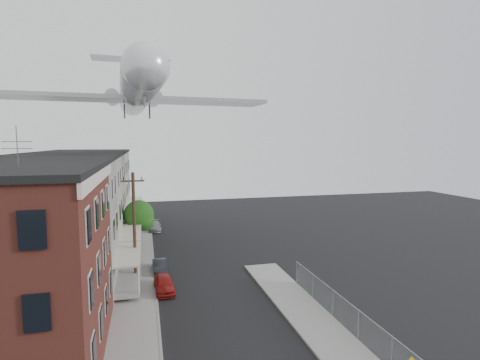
# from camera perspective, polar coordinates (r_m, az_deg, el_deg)

# --- Properties ---
(sidewalk_left) EXTENTS (3.00, 62.00, 0.12)m
(sidewalk_left) POSITION_cam_1_polar(r_m,az_deg,el_deg) (38.86, -15.26, -11.40)
(sidewalk_left) COLOR gray
(sidewalk_left) RESTS_ON ground
(sidewalk_right) EXTENTS (3.00, 26.00, 0.12)m
(sidewalk_right) POSITION_cam_1_polar(r_m,az_deg,el_deg) (24.49, 12.98, -22.01)
(sidewalk_right) COLOR gray
(sidewalk_right) RESTS_ON ground
(curb_left) EXTENTS (0.15, 62.00, 0.14)m
(curb_left) POSITION_cam_1_polar(r_m,az_deg,el_deg) (38.86, -13.08, -11.34)
(curb_left) COLOR gray
(curb_left) RESTS_ON ground
(curb_right) EXTENTS (0.15, 26.00, 0.14)m
(curb_right) POSITION_cam_1_polar(r_m,az_deg,el_deg) (23.92, 9.63, -22.63)
(curb_right) COLOR gray
(curb_right) RESTS_ON ground
(row_house_a) EXTENTS (11.98, 7.00, 10.30)m
(row_house_a) POSITION_cam_1_polar(r_m,az_deg,el_deg) (31.18, -27.75, -6.52)
(row_house_a) COLOR slate
(row_house_a) RESTS_ON ground
(row_house_b) EXTENTS (11.98, 7.00, 10.30)m
(row_house_b) POSITION_cam_1_polar(r_m,az_deg,el_deg) (37.90, -25.32, -4.32)
(row_house_b) COLOR #71685A
(row_house_b) RESTS_ON ground
(row_house_c) EXTENTS (11.98, 7.00, 10.30)m
(row_house_c) POSITION_cam_1_polar(r_m,az_deg,el_deg) (44.70, -23.63, -2.78)
(row_house_c) COLOR slate
(row_house_c) RESTS_ON ground
(row_house_d) EXTENTS (11.98, 7.00, 10.30)m
(row_house_d) POSITION_cam_1_polar(r_m,az_deg,el_deg) (51.56, -22.40, -1.64)
(row_house_d) COLOR #71685A
(row_house_d) RESTS_ON ground
(row_house_e) EXTENTS (11.98, 7.00, 10.30)m
(row_house_e) POSITION_cam_1_polar(r_m,az_deg,el_deg) (58.45, -21.45, -0.77)
(row_house_e) COLOR slate
(row_house_e) RESTS_ON ground
(chainlink_fence) EXTENTS (0.06, 18.06, 1.90)m
(chainlink_fence) POSITION_cam_1_polar(r_m,az_deg,el_deg) (23.97, 17.60, -20.27)
(chainlink_fence) COLOR gray
(chainlink_fence) RESTS_ON ground
(utility_pole) EXTENTS (1.80, 0.26, 9.00)m
(utility_pole) POSITION_cam_1_polar(r_m,az_deg,el_deg) (31.89, -15.82, -6.64)
(utility_pole) COLOR black
(utility_pole) RESTS_ON ground
(street_tree) EXTENTS (3.22, 3.20, 5.20)m
(street_tree) POSITION_cam_1_polar(r_m,az_deg,el_deg) (41.85, -15.00, -5.38)
(street_tree) COLOR black
(street_tree) RESTS_ON ground
(car_near) EXTENTS (1.63, 3.67, 1.23)m
(car_near) POSITION_cam_1_polar(r_m,az_deg,el_deg) (30.26, -11.49, -15.25)
(car_near) COLOR maroon
(car_near) RESTS_ON ground
(car_mid) EXTENTS (1.25, 3.29, 1.07)m
(car_mid) POSITION_cam_1_polar(r_m,az_deg,el_deg) (34.52, -12.15, -12.72)
(car_mid) COLOR black
(car_mid) RESTS_ON ground
(car_far) EXTENTS (1.64, 3.94, 1.14)m
(car_far) POSITION_cam_1_polar(r_m,az_deg,el_deg) (49.94, -12.89, -6.89)
(car_far) COLOR gray
(car_far) RESTS_ON ground
(airplane) EXTENTS (26.06, 29.75, 8.61)m
(airplane) POSITION_cam_1_polar(r_m,az_deg,el_deg) (41.76, -15.46, 12.94)
(airplane) COLOR silver
(airplane) RESTS_ON ground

